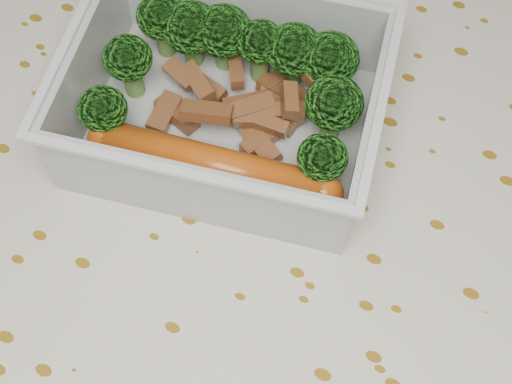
% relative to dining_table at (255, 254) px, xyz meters
% --- Properties ---
extents(dining_table, '(1.40, 0.90, 0.75)m').
position_rel_dining_table_xyz_m(dining_table, '(0.00, 0.00, 0.00)').
color(dining_table, brown).
rests_on(dining_table, ground).
extents(tablecloth, '(1.46, 0.96, 0.19)m').
position_rel_dining_table_xyz_m(tablecloth, '(0.00, 0.00, 0.05)').
color(tablecloth, beige).
rests_on(tablecloth, dining_table).
extents(lunch_container, '(0.21, 0.18, 0.07)m').
position_rel_dining_table_xyz_m(lunch_container, '(-0.04, 0.04, 0.11)').
color(lunch_container, silver).
rests_on(lunch_container, tablecloth).
extents(broccoli_florets, '(0.17, 0.13, 0.05)m').
position_rel_dining_table_xyz_m(broccoli_florets, '(-0.04, 0.07, 0.12)').
color(broccoli_florets, '#608C3F').
rests_on(broccoli_florets, lunch_container).
extents(meat_pile, '(0.10, 0.08, 0.03)m').
position_rel_dining_table_xyz_m(meat_pile, '(-0.03, 0.05, 0.11)').
color(meat_pile, brown).
rests_on(meat_pile, lunch_container).
extents(sausage, '(0.16, 0.04, 0.02)m').
position_rel_dining_table_xyz_m(sausage, '(-0.03, -0.00, 0.11)').
color(sausage, '#B5490E').
rests_on(sausage, lunch_container).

